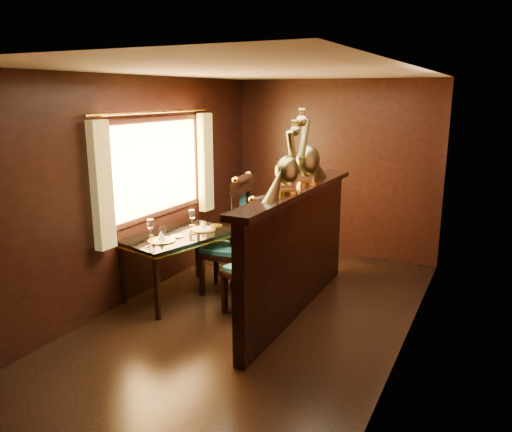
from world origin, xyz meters
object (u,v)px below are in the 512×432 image
at_px(peacock_left, 287,158).
at_px(peacock_right, 308,147).
at_px(dining_table, 178,240).
at_px(chair_right, 236,232).
at_px(chair_left, 259,253).

height_order(peacock_left, peacock_right, peacock_right).
bearing_deg(dining_table, chair_right, 50.01).
height_order(chair_left, peacock_left, peacock_left).
distance_m(dining_table, chair_right, 0.66).
bearing_deg(dining_table, chair_left, 11.14).
distance_m(dining_table, peacock_left, 1.73).
xyz_separation_m(dining_table, peacock_left, (1.38, -0.11, 1.04)).
xyz_separation_m(chair_left, peacock_left, (0.32, -0.04, 1.01)).
bearing_deg(peacock_right, chair_left, -122.29).
xyz_separation_m(dining_table, peacock_right, (1.38, 0.43, 1.09)).
bearing_deg(chair_right, peacock_left, -37.69).
xyz_separation_m(dining_table, chair_right, (0.54, 0.38, 0.07)).
bearing_deg(peacock_left, dining_table, 175.39).
distance_m(chair_left, peacock_left, 1.06).
distance_m(chair_right, peacock_right, 1.32).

